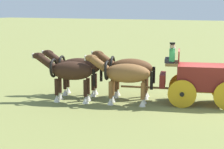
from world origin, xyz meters
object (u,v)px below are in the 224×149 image
Objects in this scene: show_wagon at (201,78)px; draft_horse_rear_near at (124,75)px; draft_horse_lead_off at (77,68)px; draft_horse_rear_off at (129,69)px; draft_horse_lead_near at (69,72)px.

show_wagon is 3.47m from draft_horse_rear_near.
show_wagon reaches higher than draft_horse_lead_off.
draft_horse_rear_off is 2.92m from draft_horse_lead_near.
draft_horse_rear_off reaches higher than draft_horse_lead_off.
draft_horse_lead_off is (2.85, -0.58, 0.00)m from draft_horse_rear_near.
show_wagon is 1.78× the size of draft_horse_rear_near.
draft_horse_lead_near reaches higher than draft_horse_lead_off.
draft_horse_lead_near is at bearing 105.04° from draft_horse_lead_off.
draft_horse_lead_off is at bearing -74.96° from draft_horse_lead_near.
show_wagon is 1.78× the size of draft_horse_lead_off.
draft_horse_rear_off is 2.61m from draft_horse_lead_off.
draft_horse_rear_off is (0.33, -1.26, 0.02)m from draft_horse_rear_near.
show_wagon is at bearing -158.86° from draft_horse_lead_near.
draft_horse_lead_near is 0.97× the size of draft_horse_lead_off.
draft_horse_lead_near is (2.19, 1.93, -0.00)m from draft_horse_rear_off.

